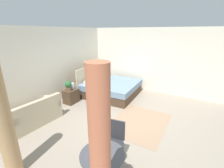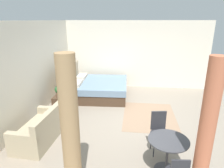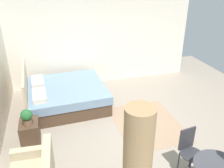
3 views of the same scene
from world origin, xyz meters
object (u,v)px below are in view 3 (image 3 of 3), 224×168
Objects in this scene: nightstand at (30,132)px; vase at (28,115)px; bed at (64,95)px; potted_plant at (27,117)px; cafe_chair_near_couch at (189,148)px.

vase reaches higher than nightstand.
bed reaches higher than potted_plant.
potted_plant is at bearing 178.89° from vase.
potted_plant is 1.61× the size of vase.
vase is (0.12, -0.01, 0.38)m from nightstand.
cafe_chair_near_couch is at bearing -147.80° from bed.
bed reaches higher than nightstand.
vase is at bearing -3.73° from nightstand.
nightstand is 0.40m from vase.
nightstand is (-1.46, 0.88, -0.05)m from bed.
bed reaches higher than cafe_chair_near_couch.
cafe_chair_near_couch reaches higher than potted_plant.
potted_plant is 3.26m from cafe_chair_near_couch.
potted_plant is (-0.10, -0.00, 0.47)m from nightstand.
cafe_chair_near_couch reaches higher than nightstand.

